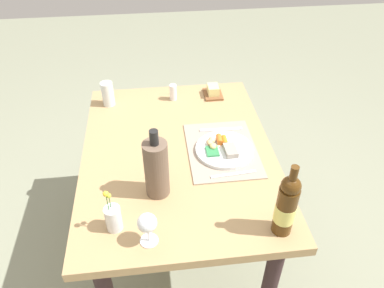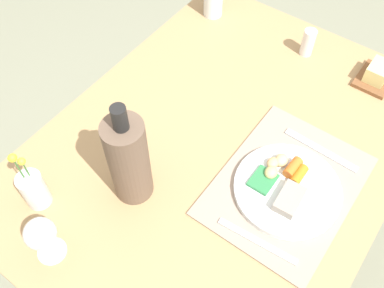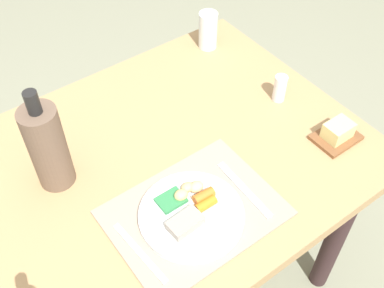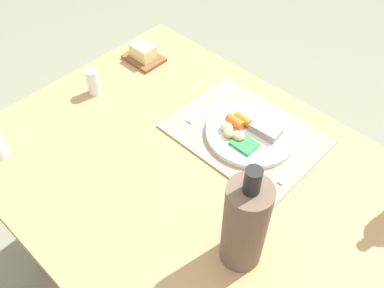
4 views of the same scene
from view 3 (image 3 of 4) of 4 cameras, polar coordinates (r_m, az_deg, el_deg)
ground_plane at (r=1.96m, az=-3.02°, el=-16.38°), size 8.00×8.00×0.00m
dining_table at (r=1.41m, az=-4.06°, el=-4.86°), size 1.18×0.88×0.76m
placemat at (r=1.21m, az=0.26°, el=-8.27°), size 0.42×0.32×0.01m
dinner_plate at (r=1.19m, az=-0.12°, el=-8.33°), size 0.27×0.27×0.04m
fork at (r=1.15m, az=-6.34°, el=-12.89°), size 0.03×0.20×0.00m
knife at (r=1.26m, az=6.30°, el=-5.44°), size 0.03×0.21×0.00m
salt_shaker at (r=1.49m, az=10.56°, el=6.64°), size 0.04×0.04×0.09m
cooler_bottle at (r=1.23m, az=-17.04°, el=-0.32°), size 0.10×0.10×0.31m
water_tumbler at (r=1.68m, az=1.94°, el=13.32°), size 0.06×0.06×0.13m
butter_dish at (r=1.42m, az=17.14°, el=1.25°), size 0.13×0.10×0.06m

